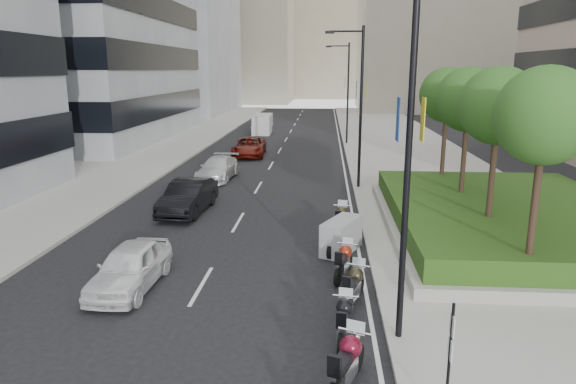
# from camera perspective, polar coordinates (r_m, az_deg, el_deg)

# --- Properties ---
(ground) EXTENTS (160.00, 160.00, 0.00)m
(ground) POSITION_cam_1_polar(r_m,az_deg,el_deg) (13.06, -7.21, -17.57)
(ground) COLOR black
(ground) RESTS_ON ground
(sidewalk_right) EXTENTS (10.00, 100.00, 0.15)m
(sidewalk_right) POSITION_cam_1_polar(r_m,az_deg,el_deg) (42.01, 13.26, 4.04)
(sidewalk_right) COLOR #9E9B93
(sidewalk_right) RESTS_ON ground
(sidewalk_left) EXTENTS (8.00, 100.00, 0.15)m
(sidewalk_left) POSITION_cam_1_polar(r_m,az_deg,el_deg) (43.90, -15.00, 4.33)
(sidewalk_left) COLOR #9E9B93
(sidewalk_left) RESTS_ON ground
(lane_edge) EXTENTS (0.12, 100.00, 0.01)m
(lane_edge) POSITION_cam_1_polar(r_m,az_deg,el_deg) (41.52, 6.00, 4.12)
(lane_edge) COLOR silver
(lane_edge) RESTS_ON ground
(lane_centre) EXTENTS (0.12, 100.00, 0.01)m
(lane_centre) POSITION_cam_1_polar(r_m,az_deg,el_deg) (41.68, -1.18, 4.22)
(lane_centre) COLOR silver
(lane_centre) RESTS_ON ground
(building_grey_far) EXTENTS (22.00, 26.00, 30.00)m
(building_grey_far) POSITION_cam_1_polar(r_m,az_deg,el_deg) (85.54, -14.55, 18.64)
(building_grey_far) COLOR gray
(building_grey_far) RESTS_ON ground
(building_cream_left) EXTENTS (26.00, 24.00, 34.00)m
(building_cream_left) POSITION_cam_1_polar(r_m,az_deg,el_deg) (113.27, -6.51, 18.62)
(building_cream_left) COLOR #B7AD93
(building_cream_left) RESTS_ON ground
(building_cream_centre) EXTENTS (30.00, 24.00, 38.00)m
(building_cream_centre) POSITION_cam_1_polar(r_m,az_deg,el_deg) (131.52, 4.26, 18.82)
(building_cream_centre) COLOR #B7AD93
(building_cream_centre) RESTS_ON ground
(planter) EXTENTS (10.00, 14.00, 0.40)m
(planter) POSITION_cam_1_polar(r_m,az_deg,el_deg) (23.19, 23.27, -3.58)
(planter) COLOR #9B9990
(planter) RESTS_ON sidewalk_right
(hedge) EXTENTS (9.40, 13.40, 0.80)m
(hedge) POSITION_cam_1_polar(r_m,az_deg,el_deg) (23.03, 23.41, -2.15)
(hedge) COLOR #1E3F12
(hedge) RESTS_ON planter
(tree_0) EXTENTS (2.80, 2.80, 6.30)m
(tree_0) POSITION_cam_1_polar(r_m,az_deg,el_deg) (16.21, 26.65, 7.50)
(tree_0) COLOR #332319
(tree_0) RESTS_ON planter
(tree_1) EXTENTS (2.80, 2.80, 6.30)m
(tree_1) POSITION_cam_1_polar(r_m,az_deg,el_deg) (19.96, 22.35, 8.78)
(tree_1) COLOR #332319
(tree_1) RESTS_ON planter
(tree_2) EXTENTS (2.80, 2.80, 6.30)m
(tree_2) POSITION_cam_1_polar(r_m,az_deg,el_deg) (23.79, 19.41, 9.63)
(tree_2) COLOR #332319
(tree_2) RESTS_ON planter
(tree_3) EXTENTS (2.80, 2.80, 6.30)m
(tree_3) POSITION_cam_1_polar(r_m,az_deg,el_deg) (27.67, 17.28, 10.22)
(tree_3) COLOR #332319
(tree_3) RESTS_ON planter
(lamp_post_0) EXTENTS (2.34, 0.45, 9.00)m
(lamp_post_0) POSITION_cam_1_polar(r_m,az_deg,el_deg) (12.19, 12.57, 5.38)
(lamp_post_0) COLOR black
(lamp_post_0) RESTS_ON ground
(lamp_post_1) EXTENTS (2.34, 0.45, 9.00)m
(lamp_post_1) POSITION_cam_1_polar(r_m,az_deg,el_deg) (29.05, 7.82, 10.11)
(lamp_post_1) COLOR black
(lamp_post_1) RESTS_ON ground
(lamp_post_2) EXTENTS (2.34, 0.45, 9.00)m
(lamp_post_2) POSITION_cam_1_polar(r_m,az_deg,el_deg) (47.01, 6.49, 11.40)
(lamp_post_2) COLOR black
(lamp_post_2) RESTS_ON ground
(parking_sign) EXTENTS (0.06, 0.32, 2.50)m
(parking_sign) POSITION_cam_1_polar(r_m,az_deg,el_deg) (10.66, 17.54, -16.77)
(parking_sign) COLOR black
(parking_sign) RESTS_ON ground
(motorcycle_1) EXTENTS (1.04, 2.19, 1.14)m
(motorcycle_1) POSITION_cam_1_polar(r_m,az_deg,el_deg) (11.57, 6.53, -18.46)
(motorcycle_1) COLOR black
(motorcycle_1) RESTS_ON ground
(motorcycle_2) EXTENTS (0.68, 2.03, 1.01)m
(motorcycle_2) POSITION_cam_1_polar(r_m,az_deg,el_deg) (13.43, 6.20, -13.97)
(motorcycle_2) COLOR black
(motorcycle_2) RESTS_ON ground
(motorcycle_3) EXTENTS (0.91, 2.07, 1.07)m
(motorcycle_3) POSITION_cam_1_polar(r_m,az_deg,el_deg) (15.28, 7.29, -10.35)
(motorcycle_3) COLOR black
(motorcycle_3) RESTS_ON ground
(motorcycle_4) EXTENTS (0.81, 2.01, 1.02)m
(motorcycle_4) POSITION_cam_1_polar(r_m,az_deg,el_deg) (17.17, 6.20, -7.65)
(motorcycle_4) COLOR black
(motorcycle_4) RESTS_ON ground
(motorcycle_5) EXTENTS (1.66, 2.27, 1.28)m
(motorcycle_5) POSITION_cam_1_polar(r_m,az_deg,el_deg) (19.35, 5.94, -4.89)
(motorcycle_5) COLOR black
(motorcycle_5) RESTS_ON ground
(motorcycle_6) EXTENTS (0.75, 2.25, 1.12)m
(motorcycle_6) POSITION_cam_1_polar(r_m,az_deg,el_deg) (21.47, 5.88, -3.13)
(motorcycle_6) COLOR black
(motorcycle_6) RESTS_ON ground
(car_a) EXTENTS (1.78, 4.16, 1.40)m
(car_a) POSITION_cam_1_polar(r_m,az_deg,el_deg) (16.94, -17.14, -7.95)
(car_a) COLOR white
(car_a) RESTS_ON ground
(car_b) EXTENTS (1.99, 4.83, 1.56)m
(car_b) POSITION_cam_1_polar(r_m,az_deg,el_deg) (24.98, -11.04, -0.52)
(car_b) COLOR black
(car_b) RESTS_ON ground
(car_c) EXTENTS (2.21, 4.84, 1.37)m
(car_c) POSITION_cam_1_polar(r_m,az_deg,el_deg) (32.32, -7.81, 2.61)
(car_c) COLOR silver
(car_c) RESTS_ON ground
(car_d) EXTENTS (2.71, 5.39, 1.46)m
(car_d) POSITION_cam_1_polar(r_m,az_deg,el_deg) (40.85, -4.33, 5.03)
(car_d) COLOR #58110A
(car_d) RESTS_ON ground
(delivery_van) EXTENTS (1.92, 4.80, 2.00)m
(delivery_van) POSITION_cam_1_polar(r_m,az_deg,el_deg) (55.22, -2.85, 7.47)
(delivery_van) COLOR silver
(delivery_van) RESTS_ON ground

